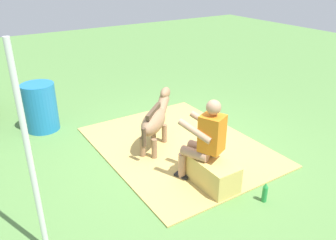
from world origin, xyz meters
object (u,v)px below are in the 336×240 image
soda_bottle (265,192)px  tent_pole_left (30,159)px  hay_bale (212,173)px  person_seated (204,139)px  pony_standing (155,119)px  water_barrel (41,107)px

soda_bottle → tent_pole_left: (0.69, 2.66, 1.03)m
hay_bale → soda_bottle: hay_bale is taller
hay_bale → person_seated: 0.52m
pony_standing → water_barrel: size_ratio=1.23×
water_barrel → tent_pole_left: 3.29m
soda_bottle → tent_pole_left: 2.94m
person_seated → pony_standing: person_seated is taller
person_seated → pony_standing: bearing=2.7°
pony_standing → person_seated: bearing=-177.3°
pony_standing → hay_bale: bearing=-175.8°
hay_bale → pony_standing: 1.42m
tent_pole_left → soda_bottle: bearing=-104.6°
hay_bale → pony_standing: (1.38, 0.10, 0.32)m
water_barrel → hay_bale: bearing=-154.0°
hay_bale → soda_bottle: bearing=-151.4°
person_seated → soda_bottle: person_seated is taller
person_seated → pony_standing: (1.23, 0.06, -0.17)m
soda_bottle → tent_pole_left: size_ratio=0.12×
hay_bale → tent_pole_left: (0.03, 2.30, 0.97)m
hay_bale → water_barrel: size_ratio=0.86×
person_seated → hay_bale: bearing=-163.7°
soda_bottle → tent_pole_left: tent_pole_left is taller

